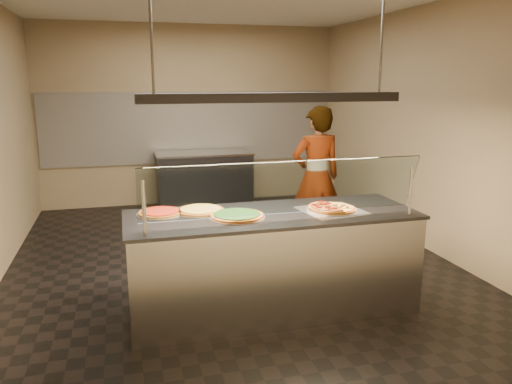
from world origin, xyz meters
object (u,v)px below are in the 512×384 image
object	(u,v)px
pizza_spinach	(237,215)
pizza_tomato	(160,212)
pizza_spatula	(222,209)
heat_lamp_housing	(273,98)
serving_counter	(272,262)
prep_table	(204,180)
sneeze_guard	(285,189)
pizza_cheese	(200,210)
worker	(316,177)
perforated_tray	(332,210)
half_pizza_sausage	(342,207)
half_pizza_pepperoni	(321,208)

from	to	relation	value
pizza_spinach	pizza_tomato	bearing A→B (deg)	155.30
pizza_spatula	heat_lamp_housing	xyz separation A→B (m)	(0.43, -0.15, 0.99)
serving_counter	prep_table	size ratio (longest dim) A/B	1.66
serving_counter	sneeze_guard	distance (m)	0.83
pizza_cheese	worker	distance (m)	2.23
serving_counter	pizza_tomato	xyz separation A→B (m)	(-0.97, 0.24, 0.48)
pizza_spatula	prep_table	size ratio (longest dim) A/B	0.16
serving_counter	perforated_tray	xyz separation A→B (m)	(0.55, -0.07, 0.47)
sneeze_guard	half_pizza_sausage	distance (m)	0.75
half_pizza_pepperoni	pizza_cheese	distance (m)	1.10
pizza_spatula	serving_counter	bearing A→B (deg)	-19.23
half_pizza_sausage	pizza_tomato	world-z (taller)	half_pizza_sausage
pizza_spatula	prep_table	xyz separation A→B (m)	(0.45, 3.81, -0.49)
perforated_tray	worker	bearing A→B (deg)	72.59
perforated_tray	half_pizza_pepperoni	distance (m)	0.11
perforated_tray	sneeze_guard	bearing A→B (deg)	-153.49
perforated_tray	heat_lamp_housing	bearing A→B (deg)	172.68
half_pizza_sausage	pizza_spatula	size ratio (longest dim) A/B	1.79
pizza_cheese	pizza_tomato	size ratio (longest dim) A/B	1.08
half_pizza_sausage	serving_counter	bearing A→B (deg)	173.61
pizza_spinach	worker	size ratio (longest dim) A/B	0.28
worker	heat_lamp_housing	world-z (taller)	heat_lamp_housing
half_pizza_sausage	sneeze_guard	bearing A→B (deg)	-157.44
half_pizza_pepperoni	heat_lamp_housing	size ratio (longest dim) A/B	0.20
prep_table	worker	xyz separation A→B (m)	(1.06, -2.30, 0.43)
perforated_tray	pizza_cheese	xyz separation A→B (m)	(-1.16, 0.29, 0.01)
half_pizza_sausage	pizza_tomato	size ratio (longest dim) A/B	1.10
pizza_cheese	perforated_tray	bearing A→B (deg)	-14.03
heat_lamp_housing	half_pizza_pepperoni	bearing A→B (deg)	-8.99
pizza_tomato	prep_table	distance (m)	3.89
serving_counter	half_pizza_sausage	xyz separation A→B (m)	(0.65, -0.07, 0.49)
pizza_tomato	worker	size ratio (longest dim) A/B	0.23
sneeze_guard	pizza_tomato	world-z (taller)	sneeze_guard
perforated_tray	half_pizza_pepperoni	size ratio (longest dim) A/B	1.29
perforated_tray	pizza_spinach	world-z (taller)	pizza_spinach
half_pizza_pepperoni	pizza_tomato	world-z (taller)	half_pizza_pepperoni
sneeze_guard	pizza_spatula	xyz separation A→B (m)	(-0.43, 0.49, -0.27)
pizza_spatula	pizza_tomato	bearing A→B (deg)	170.93
pizza_cheese	prep_table	size ratio (longest dim) A/B	0.29
pizza_tomato	heat_lamp_housing	bearing A→B (deg)	-13.66
heat_lamp_housing	perforated_tray	bearing A→B (deg)	-7.32
pizza_spatula	worker	distance (m)	2.14
perforated_tray	worker	world-z (taller)	worker
pizza_tomato	sneeze_guard	bearing A→B (deg)	-30.78
half_pizza_sausage	prep_table	xyz separation A→B (m)	(-0.62, 4.03, -0.49)
sneeze_guard	half_pizza_sausage	xyz separation A→B (m)	(0.65, 0.27, -0.27)
perforated_tray	half_pizza_sausage	world-z (taller)	half_pizza_sausage
pizza_tomato	worker	bearing A→B (deg)	34.59
prep_table	worker	bearing A→B (deg)	-65.20
pizza_cheese	pizza_spatula	world-z (taller)	pizza_spatula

